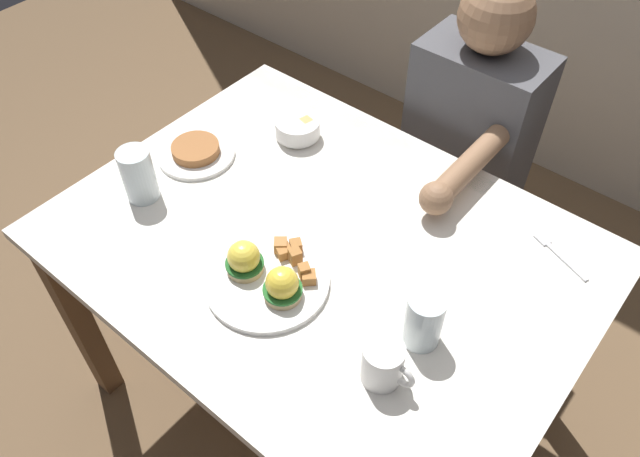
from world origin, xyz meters
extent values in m
plane|color=brown|center=(0.00, 0.00, 0.00)|extent=(6.00, 6.00, 0.00)
cube|color=white|center=(0.00, 0.00, 0.73)|extent=(1.20, 0.90, 0.03)
cube|color=#3F7F51|center=(0.00, -0.40, 0.74)|extent=(1.20, 0.06, 0.00)
cube|color=#3F7F51|center=(0.00, 0.40, 0.74)|extent=(1.20, 0.06, 0.00)
cube|color=brown|center=(-0.55, -0.40, 0.36)|extent=(0.06, 0.06, 0.71)
cube|color=brown|center=(-0.55, 0.40, 0.36)|extent=(0.06, 0.06, 0.71)
cube|color=brown|center=(0.55, 0.40, 0.36)|extent=(0.06, 0.06, 0.71)
cylinder|color=white|center=(-0.01, -0.17, 0.75)|extent=(0.27, 0.27, 0.01)
cylinder|color=tan|center=(-0.07, -0.18, 0.76)|extent=(0.08, 0.08, 0.02)
cylinder|color=#236028|center=(-0.07, -0.18, 0.78)|extent=(0.08, 0.08, 0.01)
sphere|color=yellow|center=(-0.07, -0.18, 0.80)|extent=(0.07, 0.07, 0.07)
cylinder|color=tan|center=(0.04, -0.18, 0.76)|extent=(0.08, 0.08, 0.02)
cylinder|color=#286B2D|center=(0.04, -0.18, 0.78)|extent=(0.08, 0.08, 0.01)
sphere|color=yellow|center=(0.04, -0.18, 0.80)|extent=(0.07, 0.07, 0.07)
cube|color=#B77A42|center=(-0.05, -0.09, 0.77)|extent=(0.04, 0.04, 0.03)
cube|color=#AD7038|center=(-0.03, -0.09, 0.77)|extent=(0.04, 0.04, 0.02)
cube|color=#AD7038|center=(0.00, -0.09, 0.77)|extent=(0.03, 0.03, 0.04)
cube|color=#AD7038|center=(0.06, -0.11, 0.77)|extent=(0.04, 0.04, 0.02)
cube|color=#AD7038|center=(0.04, -0.11, 0.77)|extent=(0.03, 0.03, 0.03)
cube|color=#AD7038|center=(-0.02, -0.07, 0.77)|extent=(0.04, 0.04, 0.03)
cylinder|color=white|center=(-0.29, 0.25, 0.74)|extent=(0.10, 0.10, 0.01)
cylinder|color=white|center=(-0.29, 0.25, 0.77)|extent=(0.12, 0.12, 0.04)
cube|color=#EA6B70|center=(-0.27, 0.25, 0.78)|extent=(0.03, 0.03, 0.02)
cube|color=#F4A85B|center=(-0.27, 0.27, 0.78)|extent=(0.03, 0.03, 0.03)
cube|color=#F4DB66|center=(-0.29, 0.24, 0.77)|extent=(0.03, 0.03, 0.02)
cube|color=#EA6B70|center=(-0.30, 0.24, 0.77)|extent=(0.03, 0.03, 0.02)
cylinder|color=white|center=(0.30, -0.19, 0.79)|extent=(0.08, 0.08, 0.09)
cylinder|color=black|center=(0.30, -0.19, 0.83)|extent=(0.07, 0.07, 0.01)
torus|color=white|center=(0.35, -0.19, 0.79)|extent=(0.06, 0.01, 0.06)
cube|color=silver|center=(0.46, 0.30, 0.74)|extent=(0.12, 0.05, 0.00)
cube|color=silver|center=(0.39, 0.33, 0.74)|extent=(0.04, 0.04, 0.00)
cylinder|color=silver|center=(0.32, -0.07, 0.80)|extent=(0.08, 0.08, 0.13)
cylinder|color=silver|center=(0.32, -0.07, 0.77)|extent=(0.07, 0.07, 0.06)
cylinder|color=silver|center=(-0.43, -0.16, 0.81)|extent=(0.08, 0.08, 0.14)
cylinder|color=silver|center=(-0.43, -0.16, 0.78)|extent=(0.07, 0.07, 0.07)
cylinder|color=white|center=(-0.44, 0.02, 0.75)|extent=(0.20, 0.20, 0.01)
cylinder|color=#A36638|center=(-0.44, 0.02, 0.76)|extent=(0.12, 0.12, 0.02)
cylinder|color=#33333D|center=(-0.06, 0.53, 0.23)|extent=(0.11, 0.11, 0.45)
cylinder|color=#33333D|center=(0.12, 0.53, 0.23)|extent=(0.11, 0.11, 0.45)
cube|color=#4C4C51|center=(0.03, 0.63, 0.70)|extent=(0.34, 0.20, 0.50)
sphere|color=#936B4C|center=(0.03, 0.63, 1.04)|extent=(0.19, 0.19, 0.19)
cylinder|color=#936B4C|center=(0.15, 0.38, 0.80)|extent=(0.06, 0.30, 0.06)
sphere|color=#936B4C|center=(0.15, 0.23, 0.80)|extent=(0.08, 0.08, 0.08)
camera|label=1|loc=(0.59, -0.72, 1.81)|focal=34.66mm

